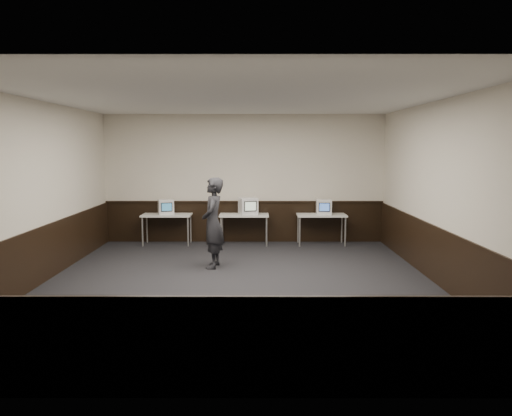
{
  "coord_description": "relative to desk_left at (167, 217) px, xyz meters",
  "views": [
    {
      "loc": [
        0.31,
        -8.51,
        2.39
      ],
      "look_at": [
        0.3,
        1.6,
        1.15
      ],
      "focal_mm": 35.0,
      "sensor_mm": 36.0,
      "label": 1
    }
  ],
  "objects": [
    {
      "name": "floor",
      "position": [
        1.9,
        -3.6,
        -0.68
      ],
      "size": [
        8.0,
        8.0,
        0.0
      ],
      "primitive_type": "plane",
      "color": "black",
      "rests_on": "ground"
    },
    {
      "name": "ceiling",
      "position": [
        1.9,
        -3.6,
        2.52
      ],
      "size": [
        8.0,
        8.0,
        0.0
      ],
      "primitive_type": "plane",
      "rotation": [
        3.14,
        0.0,
        0.0
      ],
      "color": "white",
      "rests_on": "back_wall"
    },
    {
      "name": "back_wall",
      "position": [
        1.9,
        0.4,
        0.92
      ],
      "size": [
        7.0,
        0.0,
        7.0
      ],
      "primitive_type": "plane",
      "rotation": [
        1.57,
        0.0,
        0.0
      ],
      "color": "beige",
      "rests_on": "ground"
    },
    {
      "name": "front_wall",
      "position": [
        1.9,
        -7.6,
        0.92
      ],
      "size": [
        7.0,
        0.0,
        7.0
      ],
      "primitive_type": "plane",
      "rotation": [
        -1.57,
        0.0,
        0.0
      ],
      "color": "beige",
      "rests_on": "ground"
    },
    {
      "name": "left_wall",
      "position": [
        -1.6,
        -3.6,
        0.92
      ],
      "size": [
        0.0,
        8.0,
        8.0
      ],
      "primitive_type": "plane",
      "rotation": [
        1.57,
        0.0,
        1.57
      ],
      "color": "beige",
      "rests_on": "ground"
    },
    {
      "name": "right_wall",
      "position": [
        5.4,
        -3.6,
        0.92
      ],
      "size": [
        0.0,
        8.0,
        8.0
      ],
      "primitive_type": "plane",
      "rotation": [
        1.57,
        0.0,
        -1.57
      ],
      "color": "beige",
      "rests_on": "ground"
    },
    {
      "name": "wainscot_back",
      "position": [
        1.9,
        0.38,
        -0.18
      ],
      "size": [
        6.98,
        0.04,
        1.0
      ],
      "primitive_type": "cube",
      "color": "black",
      "rests_on": "back_wall"
    },
    {
      "name": "wainscot_front",
      "position": [
        1.9,
        -7.58,
        -0.18
      ],
      "size": [
        6.98,
        0.04,
        1.0
      ],
      "primitive_type": "cube",
      "color": "black",
      "rests_on": "front_wall"
    },
    {
      "name": "wainscot_left",
      "position": [
        -1.58,
        -3.6,
        -0.18
      ],
      "size": [
        0.04,
        7.98,
        1.0
      ],
      "primitive_type": "cube",
      "color": "black",
      "rests_on": "left_wall"
    },
    {
      "name": "wainscot_right",
      "position": [
        5.38,
        -3.6,
        -0.18
      ],
      "size": [
        0.04,
        7.98,
        1.0
      ],
      "primitive_type": "cube",
      "color": "black",
      "rests_on": "right_wall"
    },
    {
      "name": "wainscot_rail",
      "position": [
        1.9,
        0.36,
        0.34
      ],
      "size": [
        6.98,
        0.06,
        0.04
      ],
      "primitive_type": "cube",
      "color": "black",
      "rests_on": "wainscot_back"
    },
    {
      "name": "desk_left",
      "position": [
        0.0,
        0.0,
        0.0
      ],
      "size": [
        1.2,
        0.6,
        0.75
      ],
      "color": "silver",
      "rests_on": "ground"
    },
    {
      "name": "desk_center",
      "position": [
        1.9,
        0.0,
        0.0
      ],
      "size": [
        1.2,
        0.6,
        0.75
      ],
      "color": "silver",
      "rests_on": "ground"
    },
    {
      "name": "desk_right",
      "position": [
        3.8,
        0.0,
        0.0
      ],
      "size": [
        1.2,
        0.6,
        0.75
      ],
      "color": "silver",
      "rests_on": "ground"
    },
    {
      "name": "emac_left",
      "position": [
        -0.02,
        -0.0,
        0.25
      ],
      "size": [
        0.45,
        0.47,
        0.36
      ],
      "rotation": [
        0.0,
        0.0,
        0.29
      ],
      "color": "white",
      "rests_on": "desk_left"
    },
    {
      "name": "emac_center",
      "position": [
        2.0,
        -0.02,
        0.28
      ],
      "size": [
        0.51,
        0.53,
        0.41
      ],
      "rotation": [
        0.0,
        0.0,
        0.28
      ],
      "color": "white",
      "rests_on": "desk_center"
    },
    {
      "name": "emac_right",
      "position": [
        3.85,
        -0.02,
        0.25
      ],
      "size": [
        0.38,
        0.41,
        0.36
      ],
      "rotation": [
        0.0,
        0.0,
        -0.05
      ],
      "color": "white",
      "rests_on": "desk_right"
    },
    {
      "name": "person",
      "position": [
        1.34,
        -2.37,
        0.22
      ],
      "size": [
        0.47,
        0.68,
        1.8
      ],
      "primitive_type": "imported",
      "rotation": [
        0.0,
        0.0,
        -1.64
      ],
      "color": "black",
      "rests_on": "ground"
    }
  ]
}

